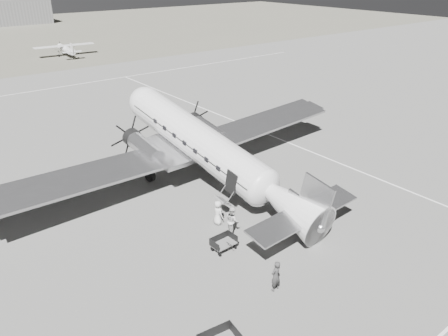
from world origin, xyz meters
The scene contains 9 objects.
ground centered at (0.00, 0.00, 0.00)m, with size 260.00×260.00×0.00m, color slate.
taxi_line_right centered at (12.00, 0.00, 0.01)m, with size 0.15×80.00×0.01m, color silver.
taxi_line_horizon centered at (0.00, 40.00, 0.01)m, with size 90.00×0.15×0.01m, color silver.
dc3_airliner centered at (0.94, 4.08, 2.92)m, with size 30.62×21.24×5.83m, color #A8A8AA, non-canonical shape.
light_plane_right centered at (10.93, 61.29, 1.11)m, with size 10.65×8.64×2.21m, color silver, non-canonical shape.
baggage_cart_near centered at (-3.05, -3.00, 0.42)m, with size 1.50×1.06×0.85m, color #5C5C5C, non-canonical shape.
ground_crew centered at (-3.11, -7.30, 0.85)m, with size 0.62×0.41×1.71m, color #313131.
ramp_agent centered at (-1.60, -2.01, 0.92)m, with size 0.90×0.70×1.85m, color beige.
passenger centered at (-1.62, -0.58, 0.81)m, with size 0.79×0.52×1.62m, color silver.
Camera 1 is at (-15.85, -19.45, 14.86)m, focal length 35.00 mm.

